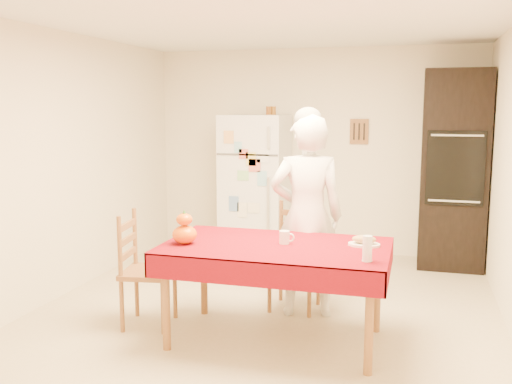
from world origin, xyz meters
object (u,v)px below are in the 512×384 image
at_px(seated_woman, 307,216).
at_px(coffee_mug, 284,237).
at_px(wine_glass, 367,249).
at_px(oven_cabinet, 453,170).
at_px(dining_table, 276,254).
at_px(chair_left, 141,265).
at_px(pumpkin_lower, 185,234).
at_px(refrigerator, 255,185).
at_px(bread_plate, 364,245).
at_px(chair_far, 297,252).

xyz_separation_m(seated_woman, coffee_mug, (-0.06, -0.58, -0.06)).
bearing_deg(wine_glass, oven_cabinet, 76.27).
relative_size(dining_table, coffee_mug, 17.00).
relative_size(chair_left, wine_glass, 5.40).
height_order(oven_cabinet, seated_woman, oven_cabinet).
bearing_deg(seated_woman, coffee_mug, 69.40).
bearing_deg(chair_left, seated_woman, -72.62).
bearing_deg(wine_glass, pumpkin_lower, 174.75).
xyz_separation_m(chair_left, wine_glass, (1.85, -0.30, 0.34)).
relative_size(refrigerator, oven_cabinet, 0.77).
bearing_deg(dining_table, pumpkin_lower, -167.11).
height_order(dining_table, pumpkin_lower, pumpkin_lower).
distance_m(seated_woman, wine_glass, 1.09).
xyz_separation_m(oven_cabinet, seated_woman, (-1.29, -1.93, -0.23)).
relative_size(chair_left, pumpkin_lower, 5.00).
relative_size(wine_glass, bread_plate, 0.73).
bearing_deg(refrigerator, oven_cabinet, 1.18).
xyz_separation_m(dining_table, coffee_mug, (0.05, 0.05, 0.12)).
xyz_separation_m(coffee_mug, bread_plate, (0.59, 0.10, -0.04)).
distance_m(chair_far, coffee_mug, 0.81).
distance_m(wine_glass, bread_plate, 0.44).
bearing_deg(chair_far, oven_cabinet, 55.15).
bearing_deg(bread_plate, coffee_mug, -170.54).
relative_size(chair_far, pumpkin_lower, 5.00).
distance_m(chair_left, wine_glass, 1.91).
xyz_separation_m(chair_left, bread_plate, (1.79, 0.13, 0.26)).
bearing_deg(oven_cabinet, chair_far, -128.40).
bearing_deg(seated_woman, refrigerator, -76.80).
relative_size(coffee_mug, wine_glass, 0.57).
relative_size(oven_cabinet, coffee_mug, 22.00).
xyz_separation_m(refrigerator, bread_plate, (1.53, -2.37, -0.08)).
relative_size(coffee_mug, pumpkin_lower, 0.53).
distance_m(dining_table, coffee_mug, 0.14).
xyz_separation_m(oven_cabinet, coffee_mug, (-1.35, -2.51, -0.29)).
xyz_separation_m(chair_far, coffee_mug, (0.06, -0.74, 0.30)).
height_order(oven_cabinet, bread_plate, oven_cabinet).
relative_size(chair_far, chair_left, 1.00).
height_order(oven_cabinet, chair_left, oven_cabinet).
height_order(pumpkin_lower, bread_plate, pumpkin_lower).
height_order(refrigerator, pumpkin_lower, refrigerator).
xyz_separation_m(dining_table, wine_glass, (0.70, -0.28, 0.16)).
relative_size(chair_far, wine_glass, 5.40).
bearing_deg(wine_glass, chair_left, 170.87).
bearing_deg(wine_glass, dining_table, 158.11).
bearing_deg(pumpkin_lower, oven_cabinet, 52.57).
xyz_separation_m(refrigerator, chair_far, (0.88, -1.72, -0.34)).
bearing_deg(seated_woman, dining_table, 65.14).
height_order(seated_woman, bread_plate, seated_woman).
height_order(chair_left, seated_woman, seated_woman).
height_order(chair_left, bread_plate, chair_left).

